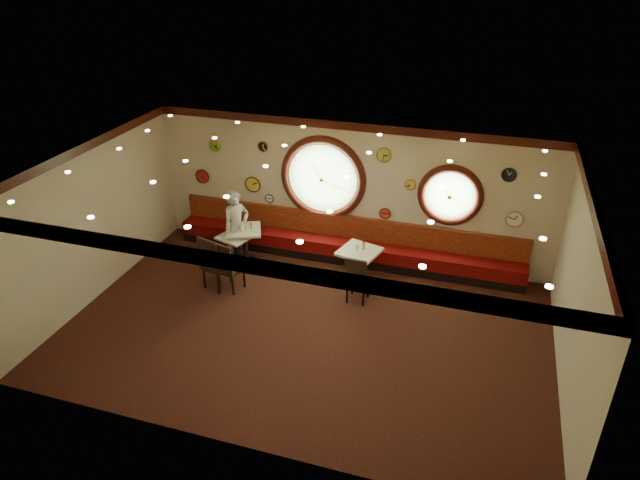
{
  "coord_description": "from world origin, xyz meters",
  "views": [
    {
      "loc": [
        2.86,
        -8.33,
        6.62
      ],
      "look_at": [
        0.01,
        0.8,
        1.5
      ],
      "focal_mm": 32.0,
      "sensor_mm": 36.0,
      "label": 1
    }
  ],
  "objects_px": {
    "chair_b": "(227,264)",
    "table_c": "(359,263)",
    "chair_a": "(213,260)",
    "condiment_b_bottle": "(251,226)",
    "condiment_b_pepper": "(246,229)",
    "condiment_a_salt": "(232,231)",
    "condiment_c_bottle": "(364,246)",
    "chair_c": "(357,277)",
    "condiment_b_salt": "(241,227)",
    "condiment_c_pepper": "(357,248)",
    "condiment_a_bottle": "(241,232)",
    "condiment_c_salt": "(356,247)",
    "waiter": "(237,227)",
    "table_b": "(245,241)",
    "condiment_a_pepper": "(234,234)",
    "table_a": "(236,246)"
  },
  "relations": [
    {
      "from": "table_c",
      "to": "condiment_c_salt",
      "type": "relative_size",
      "value": 10.76
    },
    {
      "from": "table_a",
      "to": "condiment_a_pepper",
      "type": "xyz_separation_m",
      "value": [
        0.0,
        -0.02,
        0.33
      ]
    },
    {
      "from": "condiment_a_pepper",
      "to": "waiter",
      "type": "relative_size",
      "value": 0.07
    },
    {
      "from": "chair_a",
      "to": "condiment_b_salt",
      "type": "xyz_separation_m",
      "value": [
        0.09,
        1.26,
        0.17
      ]
    },
    {
      "from": "chair_b",
      "to": "condiment_c_salt",
      "type": "distance_m",
      "value": 2.7
    },
    {
      "from": "condiment_a_pepper",
      "to": "condiment_b_bottle",
      "type": "relative_size",
      "value": 0.79
    },
    {
      "from": "table_b",
      "to": "condiment_c_pepper",
      "type": "relative_size",
      "value": 10.76
    },
    {
      "from": "table_a",
      "to": "condiment_b_salt",
      "type": "bearing_deg",
      "value": 66.13
    },
    {
      "from": "condiment_c_salt",
      "to": "condiment_a_bottle",
      "type": "bearing_deg",
      "value": 178.18
    },
    {
      "from": "condiment_a_bottle",
      "to": "condiment_a_salt",
      "type": "bearing_deg",
      "value": 175.65
    },
    {
      "from": "chair_c",
      "to": "condiment_c_pepper",
      "type": "relative_size",
      "value": 7.13
    },
    {
      "from": "condiment_c_salt",
      "to": "chair_b",
      "type": "bearing_deg",
      "value": -157.27
    },
    {
      "from": "table_c",
      "to": "chair_b",
      "type": "xyz_separation_m",
      "value": [
        -2.55,
        -1.01,
        0.11
      ]
    },
    {
      "from": "chair_b",
      "to": "table_c",
      "type": "bearing_deg",
      "value": 36.12
    },
    {
      "from": "condiment_c_salt",
      "to": "table_c",
      "type": "bearing_deg",
      "value": -19.94
    },
    {
      "from": "table_c",
      "to": "waiter",
      "type": "xyz_separation_m",
      "value": [
        -2.87,
        0.19,
        0.33
      ]
    },
    {
      "from": "condiment_b_pepper",
      "to": "condiment_a_salt",
      "type": "bearing_deg",
      "value": -174.42
    },
    {
      "from": "condiment_a_bottle",
      "to": "condiment_c_bottle",
      "type": "height_order",
      "value": "condiment_c_bottle"
    },
    {
      "from": "waiter",
      "to": "chair_b",
      "type": "bearing_deg",
      "value": -131.11
    },
    {
      "from": "table_c",
      "to": "condiment_c_bottle",
      "type": "distance_m",
      "value": 0.42
    },
    {
      "from": "waiter",
      "to": "table_c",
      "type": "bearing_deg",
      "value": -59.65
    },
    {
      "from": "chair_c",
      "to": "condiment_c_bottle",
      "type": "relative_size",
      "value": 3.64
    },
    {
      "from": "condiment_b_salt",
      "to": "table_b",
      "type": "bearing_deg",
      "value": 11.65
    },
    {
      "from": "table_a",
      "to": "waiter",
      "type": "bearing_deg",
      "value": 96.93
    },
    {
      "from": "table_b",
      "to": "condiment_b_pepper",
      "type": "height_order",
      "value": "condiment_b_pepper"
    },
    {
      "from": "chair_c",
      "to": "condiment_a_bottle",
      "type": "relative_size",
      "value": 4.45
    },
    {
      "from": "table_c",
      "to": "chair_a",
      "type": "relative_size",
      "value": 1.25
    },
    {
      "from": "chair_a",
      "to": "condiment_c_salt",
      "type": "relative_size",
      "value": 8.61
    },
    {
      "from": "chair_a",
      "to": "condiment_b_salt",
      "type": "height_order",
      "value": "chair_a"
    },
    {
      "from": "chair_b",
      "to": "condiment_a_pepper",
      "type": "relative_size",
      "value": 6.13
    },
    {
      "from": "table_c",
      "to": "chair_b",
      "type": "height_order",
      "value": "chair_b"
    },
    {
      "from": "table_a",
      "to": "chair_c",
      "type": "relative_size",
      "value": 1.27
    },
    {
      "from": "chair_c",
      "to": "condiment_c_pepper",
      "type": "bearing_deg",
      "value": 107.46
    },
    {
      "from": "condiment_a_salt",
      "to": "table_b",
      "type": "bearing_deg",
      "value": 21.99
    },
    {
      "from": "condiment_a_salt",
      "to": "condiment_c_bottle",
      "type": "xyz_separation_m",
      "value": [
        3.04,
        -0.06,
        0.16
      ]
    },
    {
      "from": "table_a",
      "to": "condiment_b_pepper",
      "type": "height_order",
      "value": "condiment_b_pepper"
    },
    {
      "from": "condiment_c_pepper",
      "to": "condiment_a_bottle",
      "type": "relative_size",
      "value": 0.62
    },
    {
      "from": "condiment_a_bottle",
      "to": "table_c",
      "type": "bearing_deg",
      "value": -2.32
    },
    {
      "from": "chair_c",
      "to": "condiment_a_pepper",
      "type": "xyz_separation_m",
      "value": [
        -2.96,
        0.66,
        0.18
      ]
    },
    {
      "from": "table_a",
      "to": "condiment_a_bottle",
      "type": "distance_m",
      "value": 0.37
    },
    {
      "from": "table_c",
      "to": "condiment_b_salt",
      "type": "relative_size",
      "value": 10.37
    },
    {
      "from": "condiment_a_salt",
      "to": "chair_b",
      "type": "bearing_deg",
      "value": -69.89
    },
    {
      "from": "condiment_a_salt",
      "to": "condiment_a_bottle",
      "type": "relative_size",
      "value": 0.73
    },
    {
      "from": "chair_a",
      "to": "chair_b",
      "type": "bearing_deg",
      "value": 23.0
    },
    {
      "from": "chair_a",
      "to": "condiment_b_bottle",
      "type": "bearing_deg",
      "value": 94.73
    },
    {
      "from": "table_b",
      "to": "condiment_c_salt",
      "type": "distance_m",
      "value": 2.68
    },
    {
      "from": "chair_b",
      "to": "condiment_b_bottle",
      "type": "relative_size",
      "value": 4.82
    },
    {
      "from": "condiment_c_salt",
      "to": "waiter",
      "type": "relative_size",
      "value": 0.05
    },
    {
      "from": "condiment_a_pepper",
      "to": "condiment_c_pepper",
      "type": "bearing_deg",
      "value": -0.39
    },
    {
      "from": "waiter",
      "to": "chair_c",
      "type": "bearing_deg",
      "value": -71.49
    }
  ]
}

